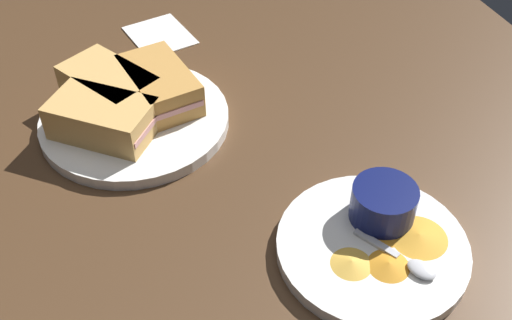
# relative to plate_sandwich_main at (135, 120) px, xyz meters

# --- Properties ---
(ground_plane) EXTENTS (1.10, 1.10, 0.03)m
(ground_plane) POSITION_rel_plate_sandwich_main_xyz_m (0.08, 0.10, -0.02)
(ground_plane) COLOR #4C331E
(plate_sandwich_main) EXTENTS (0.26, 0.26, 0.02)m
(plate_sandwich_main) POSITION_rel_plate_sandwich_main_xyz_m (0.00, 0.00, 0.00)
(plate_sandwich_main) COLOR white
(plate_sandwich_main) RESTS_ON ground_plane
(sandwich_half_near) EXTENTS (0.14, 0.10, 0.05)m
(sandwich_half_near) POSITION_rel_plate_sandwich_main_xyz_m (-0.02, 0.04, 0.03)
(sandwich_half_near) COLOR #C68C42
(sandwich_half_near) RESTS_ON plate_sandwich_main
(sandwich_half_far) EXTENTS (0.15, 0.13, 0.05)m
(sandwich_half_far) POSITION_rel_plate_sandwich_main_xyz_m (-0.04, -0.02, 0.03)
(sandwich_half_far) COLOR tan
(sandwich_half_far) RESTS_ON plate_sandwich_main
(sandwich_half_extra) EXTENTS (0.14, 0.15, 0.05)m
(sandwich_half_extra) POSITION_rel_plate_sandwich_main_xyz_m (0.02, -0.04, 0.03)
(sandwich_half_extra) COLOR tan
(sandwich_half_extra) RESTS_ON plate_sandwich_main
(ramekin_dark_sauce) EXTENTS (0.06, 0.06, 0.03)m
(ramekin_dark_sauce) POSITION_rel_plate_sandwich_main_xyz_m (0.02, -0.05, 0.03)
(ramekin_dark_sauce) COLOR navy
(ramekin_dark_sauce) RESTS_ON plate_sandwich_main
(spoon_by_dark_ramekin) EXTENTS (0.04, 0.10, 0.01)m
(spoon_by_dark_ramekin) POSITION_rel_plate_sandwich_main_xyz_m (0.01, -0.00, 0.01)
(spoon_by_dark_ramekin) COLOR silver
(spoon_by_dark_ramekin) RESTS_ON plate_sandwich_main
(plate_chips_companion) EXTENTS (0.21, 0.21, 0.02)m
(plate_chips_companion) POSITION_rel_plate_sandwich_main_xyz_m (0.31, 0.20, 0.00)
(plate_chips_companion) COLOR white
(plate_chips_companion) RESTS_ON ground_plane
(ramekin_light_gravy) EXTENTS (0.07, 0.07, 0.04)m
(ramekin_light_gravy) POSITION_rel_plate_sandwich_main_xyz_m (0.28, 0.23, 0.03)
(ramekin_light_gravy) COLOR #0C144C
(ramekin_light_gravy) RESTS_ON plate_chips_companion
(spoon_by_gravy_ramekin) EXTENTS (0.09, 0.06, 0.01)m
(spoon_by_gravy_ramekin) POSITION_rel_plate_sandwich_main_xyz_m (0.35, 0.22, 0.01)
(spoon_by_gravy_ramekin) COLOR silver
(spoon_by_gravy_ramekin) RESTS_ON plate_chips_companion
(plantain_chip_scatter) EXTENTS (0.10, 0.15, 0.01)m
(plantain_chip_scatter) POSITION_rel_plate_sandwich_main_xyz_m (0.32, 0.22, 0.01)
(plantain_chip_scatter) COLOR gold
(plantain_chip_scatter) RESTS_ON plate_chips_companion
(paper_napkin_folded) EXTENTS (0.13, 0.11, 0.00)m
(paper_napkin_folded) POSITION_rel_plate_sandwich_main_xyz_m (-0.21, 0.08, -0.01)
(paper_napkin_folded) COLOR white
(paper_napkin_folded) RESTS_ON ground_plane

